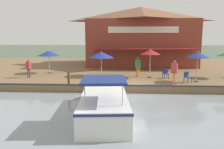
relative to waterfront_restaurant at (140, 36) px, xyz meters
The scene contains 16 objects.
ground_plane 14.66m from the waterfront_restaurant, ahead, with size 220.00×220.00×0.00m, color #4C5B47.
quay_deck 5.30m from the waterfront_restaurant, 30.96° to the right, with size 22.00×56.00×0.60m, color brown.
quay_edge_fender 14.39m from the waterfront_restaurant, ahead, with size 0.20×50.40×0.10m, color #2D2D33.
waterfront_restaurant is the anchor object (origin of this frame).
patio_umbrella_near_quay_edge 12.57m from the waterfront_restaurant, 17.35° to the left, with size 1.82×1.82×2.44m.
patio_umbrella_mid_patio_right 12.76m from the waterfront_restaurant, 49.28° to the right, with size 2.15×2.15×2.30m.
patio_umbrella_far_corner 10.32m from the waterfront_restaurant, ahead, with size 1.75×1.75×2.53m.
patio_umbrella_by_entrance 10.67m from the waterfront_restaurant, 23.56° to the right, with size 2.30×2.30×2.30m.
cafe_chair_under_first_umbrella 13.01m from the waterfront_restaurant, 13.24° to the left, with size 0.59×0.59×0.85m.
cafe_chair_far_corner_seat 11.13m from the waterfront_restaurant, ahead, with size 0.51×0.51×0.85m.
person_near_entrance 10.14m from the waterfront_restaurant, ahead, with size 0.50×0.50×1.77m.
person_mid_patio 13.36m from the waterfront_restaurant, ahead, with size 0.52×0.52×1.83m.
person_at_quay_edge 15.34m from the waterfront_restaurant, 44.56° to the right, with size 0.45×0.45×1.61m.
motorboat_far_downstream 18.57m from the waterfront_restaurant, 10.13° to the right, with size 7.25×2.80×2.23m.
mooring_post 15.28m from the waterfront_restaurant, 24.90° to the right, with size 0.22×0.22×1.00m.
tree_upstream_bank 4.75m from the waterfront_restaurant, 121.65° to the left, with size 3.78×3.60×7.11m.
Camera 1 is at (15.62, -0.43, 4.10)m, focal length 35.00 mm.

